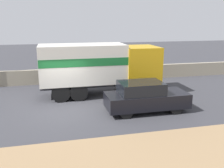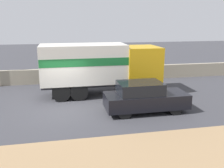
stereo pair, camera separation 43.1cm
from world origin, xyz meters
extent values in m
plane|color=#38383D|center=(0.00, 0.00, 0.00)|extent=(80.00, 80.00, 0.00)
cube|color=gray|center=(0.00, 6.23, 0.55)|extent=(60.00, 0.35, 1.10)
cube|color=gold|center=(4.96, 2.53, 1.76)|extent=(2.20, 2.50, 2.55)
cube|color=black|center=(6.04, 2.53, 2.27)|extent=(0.06, 2.12, 1.12)
cube|color=#2D2D33|center=(1.25, 2.53, 0.77)|extent=(5.22, 1.27, 0.25)
cube|color=silver|center=(1.25, 2.53, 2.07)|extent=(5.22, 2.31, 2.34)
cube|color=#19662D|center=(1.25, 2.53, 2.30)|extent=(5.19, 2.33, 0.47)
cylinder|color=black|center=(4.96, 3.51, 0.54)|extent=(1.08, 0.28, 1.08)
cylinder|color=black|center=(4.96, 1.55, 0.54)|extent=(1.08, 0.28, 1.08)
cylinder|color=black|center=(-0.19, 3.51, 0.54)|extent=(1.08, 0.28, 1.08)
cylinder|color=black|center=(-0.19, 1.55, 0.54)|extent=(1.08, 0.28, 1.08)
cylinder|color=black|center=(0.86, 3.51, 0.54)|extent=(1.08, 0.28, 1.08)
cylinder|color=black|center=(0.86, 1.55, 0.54)|extent=(1.08, 0.28, 1.08)
cube|color=black|center=(4.14, -1.04, 0.63)|extent=(4.28, 1.73, 0.73)
cube|color=black|center=(3.79, -1.04, 1.30)|extent=(2.23, 1.59, 0.61)
cylinder|color=black|center=(5.46, -0.29, 0.35)|extent=(0.70, 0.20, 0.70)
cylinder|color=black|center=(5.46, -1.79, 0.35)|extent=(0.70, 0.20, 0.70)
cylinder|color=black|center=(2.81, -0.29, 0.35)|extent=(0.70, 0.20, 0.70)
cylinder|color=black|center=(2.81, -1.79, 0.35)|extent=(0.70, 0.20, 0.70)
camera|label=1|loc=(-0.48, -12.71, 4.66)|focal=40.00mm
camera|label=2|loc=(-0.06, -12.81, 4.66)|focal=40.00mm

